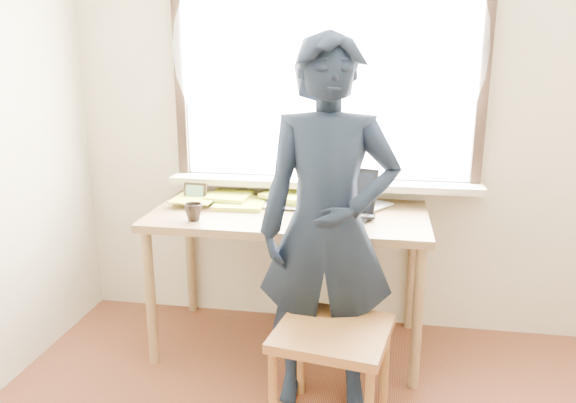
% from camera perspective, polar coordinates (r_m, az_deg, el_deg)
% --- Properties ---
extents(room_shell, '(3.52, 4.02, 2.61)m').
position_cam_1_polar(room_shell, '(1.56, 3.84, 12.60)').
color(room_shell, beige).
rests_on(room_shell, ground).
extents(desk, '(1.53, 0.77, 0.82)m').
position_cam_1_polar(desk, '(3.17, 0.11, -2.52)').
color(desk, olive).
rests_on(desk, ground).
extents(laptop, '(0.45, 0.41, 0.26)m').
position_cam_1_polar(laptop, '(3.07, 5.11, -0.36)').
color(laptop, black).
rests_on(laptop, desk).
extents(mug_white, '(0.15, 0.15, 0.09)m').
position_cam_1_polar(mug_white, '(3.34, -0.99, 0.70)').
color(mug_white, white).
rests_on(mug_white, desk).
extents(mug_dark, '(0.11, 0.11, 0.09)m').
position_cam_1_polar(mug_dark, '(3.02, -9.58, -1.06)').
color(mug_dark, black).
rests_on(mug_dark, desk).
extents(mouse, '(0.10, 0.07, 0.04)m').
position_cam_1_polar(mouse, '(3.00, 7.92, -1.60)').
color(mouse, black).
rests_on(mouse, desk).
extents(desk_clutter, '(0.86, 0.53, 0.05)m').
position_cam_1_polar(desk_clutter, '(3.38, -4.39, 0.52)').
color(desk_clutter, '#C8D131').
rests_on(desk_clutter, desk).
extents(book_a, '(0.26, 0.30, 0.02)m').
position_cam_1_polar(book_a, '(3.45, -7.14, 0.51)').
color(book_a, white).
rests_on(book_a, desk).
extents(book_b, '(0.29, 0.31, 0.02)m').
position_cam_1_polar(book_b, '(3.30, 6.84, -0.19)').
color(book_b, white).
rests_on(book_b, desk).
extents(picture_frame, '(0.14, 0.03, 0.11)m').
position_cam_1_polar(picture_frame, '(3.36, -9.39, 0.80)').
color(picture_frame, black).
rests_on(picture_frame, desk).
extents(work_chair, '(0.56, 0.54, 0.50)m').
position_cam_1_polar(work_chair, '(2.61, 4.52, -14.25)').
color(work_chair, '#9A6632').
rests_on(work_chair, ground).
extents(person, '(0.68, 0.47, 1.79)m').
position_cam_1_polar(person, '(2.63, 4.08, -2.77)').
color(person, black).
rests_on(person, ground).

